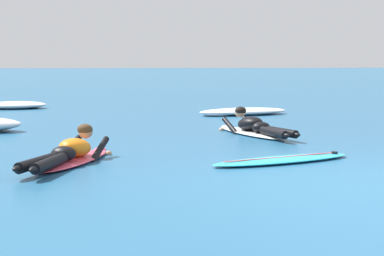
# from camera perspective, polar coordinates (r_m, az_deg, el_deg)

# --- Properties ---
(ground_plane) EXTENTS (120.00, 120.00, 0.00)m
(ground_plane) POSITION_cam_1_polar(r_m,az_deg,el_deg) (17.12, 3.80, 1.60)
(ground_plane) COLOR #235B84
(surfer_near) EXTENTS (1.16, 2.43, 0.54)m
(surfer_near) POSITION_cam_1_polar(r_m,az_deg,el_deg) (8.75, -10.83, -2.25)
(surfer_near) COLOR #E54C66
(surfer_near) RESTS_ON ground
(surfer_far) EXTENTS (1.23, 2.44, 0.53)m
(surfer_far) POSITION_cam_1_polar(r_m,az_deg,el_deg) (11.75, 5.59, 0.04)
(surfer_far) COLOR white
(surfer_far) RESTS_ON ground
(drifting_surfboard) EXTENTS (2.20, 1.28, 0.16)m
(drifting_surfboard) POSITION_cam_1_polar(r_m,az_deg,el_deg) (8.84, 8.16, -2.81)
(drifting_surfboard) COLOR #2DB2D1
(drifting_surfboard) RESTS_ON ground
(whitewater_mid_left) EXTENTS (2.40, 1.31, 0.17)m
(whitewater_mid_left) POSITION_cam_1_polar(r_m,az_deg,el_deg) (15.78, 4.61, 1.47)
(whitewater_mid_left) COLOR white
(whitewater_mid_left) RESTS_ON ground
(whitewater_mid_right) EXTENTS (1.81, 1.15, 0.20)m
(whitewater_mid_right) POSITION_cam_1_polar(r_m,az_deg,el_deg) (18.25, -15.55, 1.97)
(whitewater_mid_right) COLOR white
(whitewater_mid_right) RESTS_ON ground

